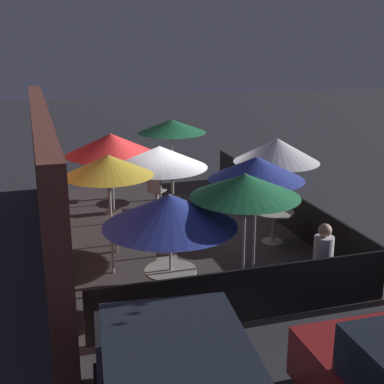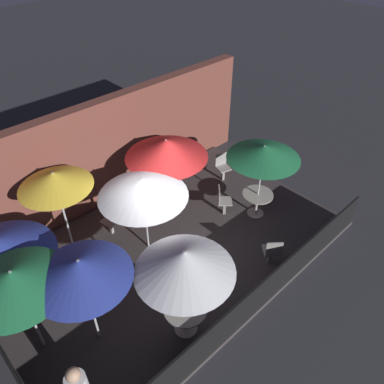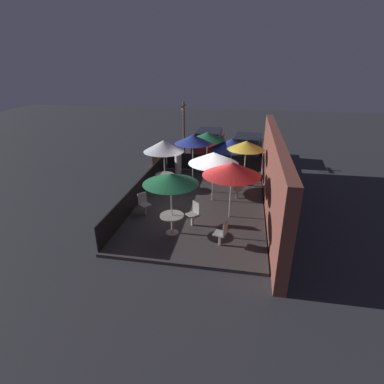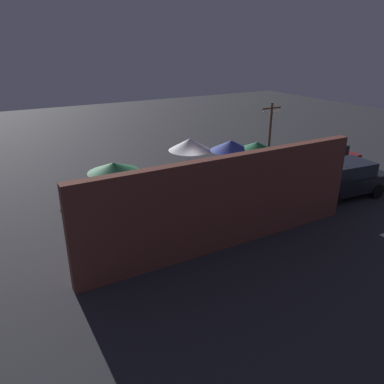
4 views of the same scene
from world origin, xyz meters
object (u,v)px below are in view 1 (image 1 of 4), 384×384
Objects in this scene: patio_umbrella_2 at (172,126)px; dining_table_1 at (171,278)px; patio_umbrella_3 at (160,157)px; patio_chair_2 at (156,190)px; dining_table_0 at (274,218)px; patio_chair_1 at (106,182)px; patio_umbrella_4 at (245,186)px; patron_0 at (323,259)px; patio_umbrella_7 at (111,144)px; patio_chair_4 at (236,189)px; dining_table_2 at (172,179)px; patio_umbrella_6 at (109,166)px; patio_umbrella_5 at (256,168)px; patio_umbrella_1 at (170,210)px; patio_umbrella_0 at (277,150)px; patio_chair_3 at (116,230)px; patio_chair_0 at (167,257)px.

patio_umbrella_2 reaches higher than dining_table_1.
patio_umbrella_3 is 2.83m from patio_chair_2.
dining_table_0 is 1.00× the size of patio_chair_1.
patron_0 is at bearing -89.54° from patio_umbrella_4.
patio_chair_1 is (6.91, 1.43, -1.66)m from patio_umbrella_4.
dining_table_0 is at bearing -125.42° from patio_umbrella_7.
patio_umbrella_7 reaches higher than patio_chair_4.
dining_table_1 is at bearing 164.81° from patio_umbrella_2.
patio_umbrella_3 is 2.94m from dining_table_0.
patio_chair_4 is (5.05, -3.18, -0.10)m from dining_table_1.
patio_umbrella_7 is at bearing 129.67° from dining_table_2.
patio_umbrella_6 reaches higher than patio_chair_4.
patio_umbrella_6 is 2.51m from dining_table_1.
patio_umbrella_2 is 2.52× the size of patio_chair_1.
dining_table_2 is (4.55, -2.45, -1.65)m from patio_umbrella_6.
patio_umbrella_5 is 2.61× the size of patio_chair_2.
patio_umbrella_5 is at bearing -150.76° from patio_umbrella_3.
patio_umbrella_6 is 2.65× the size of dining_table_0.
dining_table_1 reaches higher than dining_table_2.
patio_umbrella_1 is 2.48× the size of dining_table_0.
patio_umbrella_5 reaches higher than patio_chair_2.
patio_chair_4 reaches higher than dining_table_0.
patio_umbrella_0 is 1.05× the size of patio_umbrella_2.
patio_chair_1 is at bearing 86.21° from patio_chair_2.
patio_umbrella_5 is at bearing 40.50° from patio_chair_3.
patio_umbrella_4 is at bearing -93.76° from patio_umbrella_1.
dining_table_2 is 0.98m from patio_chair_2.
dining_table_0 is (0.00, -0.00, -1.57)m from patio_umbrella_0.
patio_umbrella_4 is (-6.38, 0.41, 0.04)m from patio_umbrella_2.
patio_umbrella_7 is 2.39m from patio_chair_3.
patio_umbrella_0 is 5.75m from patio_chair_1.
patio_umbrella_2 is at bearing 174.55° from patio_chair_0.
patio_chair_3 reaches higher than dining_table_1.
patio_umbrella_3 is 3.55m from dining_table_1.
patio_umbrella_2 is at bearing 121.39° from patron_0.
patio_umbrella_2 is 4.40m from patio_chair_3.
patio_chair_0 is at bearing -125.39° from patio_umbrella_6.
patio_chair_4 is (1.84, -2.58, -1.50)m from patio_umbrella_3.
dining_table_1 is (-0.00, 0.00, -1.22)m from patio_umbrella_1.
patio_umbrella_1 reaches higher than patio_chair_0.
dining_table_1 is 6.52m from dining_table_2.
dining_table_1 is 5.67m from patio_chair_2.
patron_0 is (-5.12, 0.27, 0.10)m from patio_chair_4.
patio_chair_2 reaches higher than dining_table_0.
patio_umbrella_5 is 3.57m from patio_chair_3.
patio_umbrella_6 is at bearing 137.30° from patio_umbrella_3.
patio_umbrella_0 is 3.95m from patio_chair_3.
patio_umbrella_5 is 2.67× the size of patio_chair_3.
patio_umbrella_0 is 1.00× the size of patio_umbrella_6.
patio_umbrella_7 is at bearing -9.42° from patio_umbrella_6.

